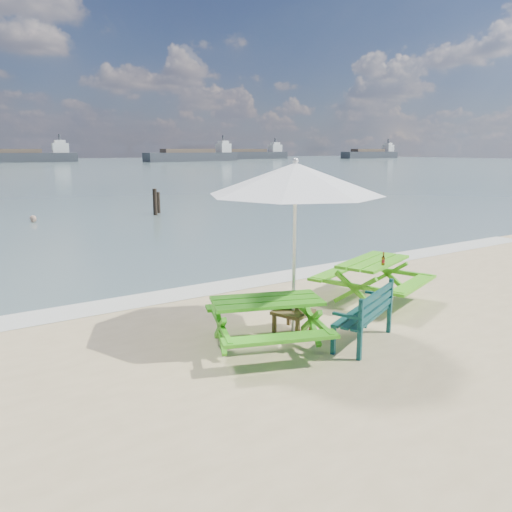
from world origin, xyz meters
TOP-DOWN VIEW (x-y plane):
  - foam_strip at (0.00, 4.60)m, footprint 22.00×0.90m
  - picnic_table_left at (-1.22, 1.22)m, footprint 2.13×2.25m
  - picnic_table_right at (1.87, 2.06)m, footprint 2.32×2.43m
  - park_bench at (0.16, 0.59)m, footprint 1.48×1.01m
  - side_table at (-0.46, 1.57)m, footprint 0.72×0.72m
  - patio_umbrella at (-0.46, 1.57)m, footprint 3.61×3.61m
  - beer_bottle at (1.71, 1.66)m, footprint 0.06×0.06m
  - swimmer at (-1.86, 17.56)m, footprint 0.64×0.49m
  - mooring_pilings at (3.41, 17.16)m, footprint 0.58×0.78m
  - cargo_ships at (47.14, 119.33)m, footprint 153.21×26.96m

SIDE VIEW (x-z plane):
  - swimmer at x=-1.86m, z-range -1.27..0.29m
  - foam_strip at x=0.00m, z-range 0.00..0.01m
  - side_table at x=-0.46m, z-range 0.01..0.37m
  - park_bench at x=0.16m, z-range -0.17..0.71m
  - picnic_table_left at x=-1.22m, z-range -0.01..0.76m
  - picnic_table_right at x=1.87m, z-range -0.02..0.82m
  - mooring_pilings at x=3.41m, z-range -0.24..1.16m
  - beer_bottle at x=1.71m, z-range 0.80..1.04m
  - cargo_ships at x=47.14m, z-range -1.02..3.38m
  - patio_umbrella at x=-0.46m, z-range 1.13..3.89m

